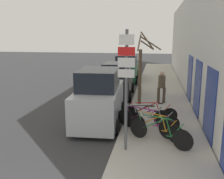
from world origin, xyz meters
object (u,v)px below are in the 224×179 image
object	(u,v)px
bicycle_2	(146,122)
parked_car_2	(127,69)
parked_car_1	(117,81)
bicycle_3	(153,120)
bicycle_1	(156,127)
parked_car_0	(99,99)
signpost	(126,84)
bicycle_4	(142,116)
pedestrian_near	(162,85)
street_tree	(141,71)
bicycle_5	(150,113)
bicycle_0	(159,132)

from	to	relation	value
bicycle_2	parked_car_2	size ratio (longest dim) A/B	0.47
parked_car_1	bicycle_3	bearing A→B (deg)	-69.79
bicycle_1	parked_car_2	size ratio (longest dim) A/B	0.41
parked_car_1	parked_car_0	bearing A→B (deg)	-92.03
bicycle_2	parked_car_0	bearing A→B (deg)	91.71
signpost	bicycle_4	xyz separation A→B (m)	(0.40, 2.45, -1.82)
pedestrian_near	bicycle_1	bearing A→B (deg)	92.21
bicycle_1	bicycle_4	world-z (taller)	bicycle_1
bicycle_1	bicycle_3	distance (m)	0.91
signpost	street_tree	size ratio (longest dim) A/B	1.00
bicycle_2	bicycle_5	xyz separation A→B (m)	(0.14, 1.30, -0.04)
bicycle_2	bicycle_5	size ratio (longest dim) A/B	0.96
parked_car_1	pedestrian_near	bearing A→B (deg)	-33.05
bicycle_5	bicycle_1	bearing A→B (deg)	-172.97
bicycle_2	pedestrian_near	xyz separation A→B (m)	(0.65, 4.56, 0.59)
bicycle_0	bicycle_3	distance (m)	1.46
bicycle_2	street_tree	xyz separation A→B (m)	(-0.47, 4.04, 1.42)
bicycle_3	bicycle_5	size ratio (longest dim) A/B	0.91
bicycle_5	parked_car_2	bearing A→B (deg)	10.87
parked_car_0	bicycle_1	bearing A→B (deg)	-36.29
parked_car_0	street_tree	xyz separation A→B (m)	(1.62, 2.85, 0.89)
bicycle_2	signpost	bearing A→B (deg)	-168.29
bicycle_2	bicycle_1	bearing A→B (deg)	-106.04
signpost	bicycle_5	world-z (taller)	signpost
parked_car_0	parked_car_1	xyz separation A→B (m)	(-0.00, 5.02, -0.11)
bicycle_3	parked_car_1	xyz separation A→B (m)	(-2.34, 5.73, 0.47)
bicycle_2	street_tree	world-z (taller)	street_tree
bicycle_1	parked_car_1	world-z (taller)	parked_car_1
bicycle_2	bicycle_0	bearing A→B (deg)	-121.24
bicycle_2	pedestrian_near	world-z (taller)	pedestrian_near
bicycle_2	bicycle_5	world-z (taller)	bicycle_2
parked_car_0	parked_car_1	bearing A→B (deg)	86.76
bicycle_0	street_tree	size ratio (longest dim) A/B	0.55
bicycle_0	parked_car_2	xyz separation A→B (m)	(-2.66, 12.81, 0.44)
bicycle_2	parked_car_2	bearing A→B (deg)	41.70
street_tree	parked_car_0	bearing A→B (deg)	-119.65
bicycle_1	parked_car_2	world-z (taller)	parked_car_2
bicycle_4	bicycle_5	xyz separation A→B (m)	(0.31, 0.47, 0.01)
bicycle_0	parked_car_2	distance (m)	13.10
bicycle_3	parked_car_1	size ratio (longest dim) A/B	0.50
bicycle_4	bicycle_3	bearing A→B (deg)	-133.19
bicycle_4	parked_car_0	distance (m)	2.03
bicycle_4	bicycle_5	world-z (taller)	bicycle_5
bicycle_1	parked_car_0	size ratio (longest dim) A/B	0.43
parked_car_1	parked_car_2	xyz separation A→B (m)	(-0.07, 5.64, 0.03)
bicycle_1	pedestrian_near	distance (m)	5.03
pedestrian_near	bicycle_2	bearing A→B (deg)	87.07
street_tree	bicycle_3	bearing A→B (deg)	-78.53
signpost	bicycle_1	distance (m)	2.38
signpost	bicycle_3	xyz separation A→B (m)	(0.83, 2.10, -1.83)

